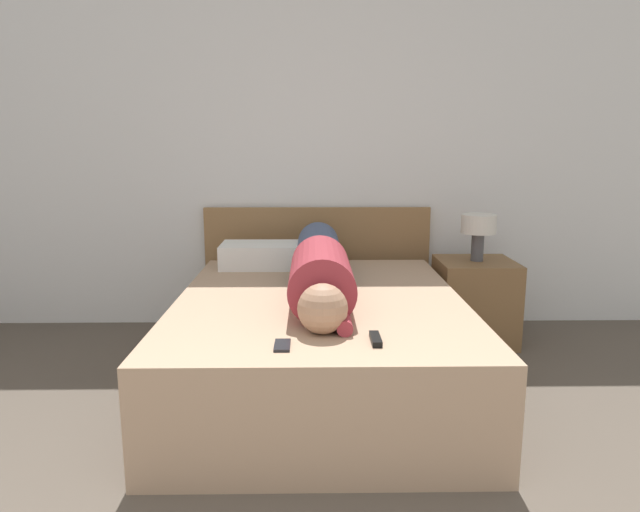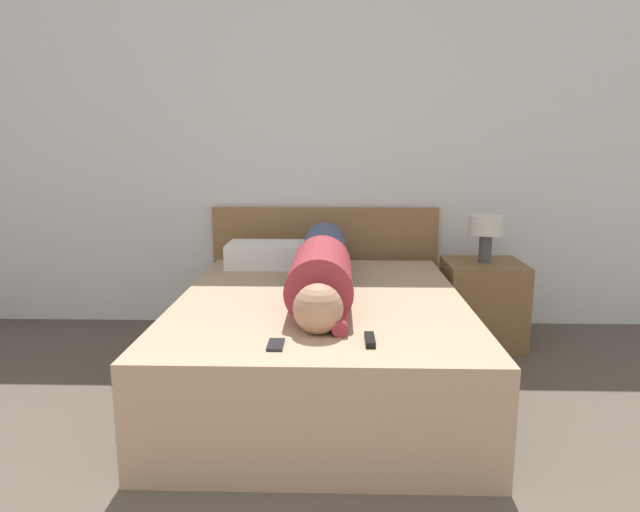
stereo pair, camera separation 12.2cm
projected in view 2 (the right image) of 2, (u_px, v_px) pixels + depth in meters
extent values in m
cube|color=white|center=(295.00, 145.00, 4.05)|extent=(6.23, 0.06, 2.60)
cube|color=tan|center=(321.00, 342.00, 3.07)|extent=(1.50, 1.95, 0.51)
cube|color=olive|center=(325.00, 266.00, 4.14)|extent=(1.62, 0.04, 0.86)
cube|color=brown|center=(482.00, 303.00, 3.75)|extent=(0.49, 0.47, 0.55)
cylinder|color=#4C4C51|center=(485.00, 248.00, 3.68)|extent=(0.08, 0.08, 0.18)
cylinder|color=silver|center=(487.00, 225.00, 3.65)|extent=(0.23, 0.23, 0.12)
sphere|color=tan|center=(318.00, 309.00, 2.43)|extent=(0.22, 0.22, 0.22)
cylinder|color=#992D38|center=(321.00, 277.00, 2.80)|extent=(0.31, 0.66, 0.31)
cylinder|color=#47567A|center=(324.00, 253.00, 3.52)|extent=(0.28, 0.79, 0.28)
cylinder|color=#992D38|center=(340.00, 322.00, 2.49)|extent=(0.07, 0.22, 0.07)
cube|color=white|center=(266.00, 255.00, 3.77)|extent=(0.51, 0.33, 0.15)
cube|color=black|center=(370.00, 340.00, 2.33)|extent=(0.04, 0.15, 0.02)
cube|color=black|center=(276.00, 345.00, 2.29)|extent=(0.06, 0.13, 0.01)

